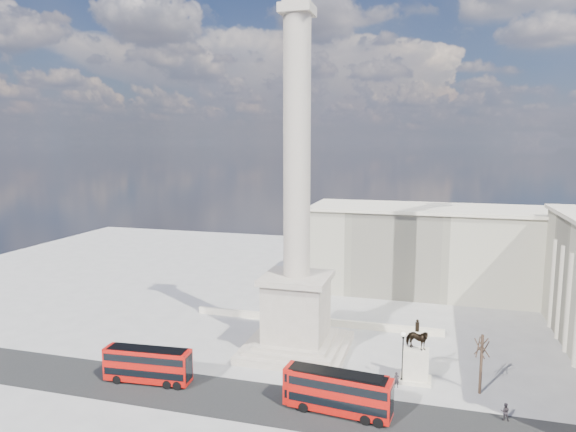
# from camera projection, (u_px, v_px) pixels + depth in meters

# --- Properties ---
(ground) EXTENTS (180.00, 180.00, 0.00)m
(ground) POSITION_uv_depth(u_px,v_px,m) (287.00, 365.00, 66.66)
(ground) COLOR #9B9793
(ground) RESTS_ON ground
(asphalt_road) EXTENTS (120.00, 9.00, 0.01)m
(asphalt_road) POSITION_uv_depth(u_px,v_px,m) (305.00, 409.00, 55.78)
(asphalt_road) COLOR black
(asphalt_road) RESTS_ON ground
(nelsons_column) EXTENTS (14.00, 14.00, 49.85)m
(nelsons_column) POSITION_uv_depth(u_px,v_px,m) (297.00, 260.00, 69.59)
(nelsons_column) COLOR #AB9F8F
(nelsons_column) RESTS_ON ground
(balustrade_wall) EXTENTS (40.00, 0.60, 1.10)m
(balustrade_wall) POSITION_uv_depth(u_px,v_px,m) (314.00, 321.00, 81.81)
(balustrade_wall) COLOR beige
(balustrade_wall) RESTS_ON ground
(building_northeast) EXTENTS (51.00, 17.00, 16.60)m
(building_northeast) POSITION_uv_depth(u_px,v_px,m) (445.00, 250.00, 98.14)
(building_northeast) COLOR beige
(building_northeast) RESTS_ON ground
(red_bus_a) EXTENTS (10.72, 3.21, 4.29)m
(red_bus_a) POSITION_uv_depth(u_px,v_px,m) (148.00, 365.00, 61.62)
(red_bus_a) COLOR #B10F09
(red_bus_a) RESTS_ON ground
(red_bus_b) EXTENTS (11.28, 3.69, 4.49)m
(red_bus_b) POSITION_uv_depth(u_px,v_px,m) (340.00, 393.00, 54.43)
(red_bus_b) COLOR #B10F09
(red_bus_b) RESTS_ON ground
(red_bus_c) EXTENTS (11.32, 3.55, 4.52)m
(red_bus_c) POSITION_uv_depth(u_px,v_px,m) (336.00, 391.00, 54.85)
(red_bus_c) COLOR #B10F09
(red_bus_c) RESTS_ON ground
(victorian_lamp) EXTENTS (0.55, 0.55, 6.40)m
(victorian_lamp) POSITION_uv_depth(u_px,v_px,m) (403.00, 353.00, 61.25)
(victorian_lamp) COLOR black
(victorian_lamp) RESTS_ON ground
(equestrian_statue) EXTENTS (3.73, 2.80, 7.84)m
(equestrian_statue) POSITION_uv_depth(u_px,v_px,m) (416.00, 360.00, 61.81)
(equestrian_statue) COLOR beige
(equestrian_statue) RESTS_ON ground
(bare_tree_mid) EXTENTS (1.96, 1.96, 7.43)m
(bare_tree_mid) POSITION_uv_depth(u_px,v_px,m) (482.00, 345.00, 58.40)
(bare_tree_mid) COLOR #332319
(bare_tree_mid) RESTS_ON ground
(pedestrian_walking) EXTENTS (0.78, 0.62, 1.87)m
(pedestrian_walking) POSITION_uv_depth(u_px,v_px,m) (397.00, 380.00, 60.51)
(pedestrian_walking) COLOR black
(pedestrian_walking) RESTS_ON ground
(pedestrian_standing) EXTENTS (0.97, 0.78, 1.88)m
(pedestrian_standing) POSITION_uv_depth(u_px,v_px,m) (505.00, 412.00, 53.39)
(pedestrian_standing) COLOR black
(pedestrian_standing) RESTS_ON ground
(pedestrian_crossing) EXTENTS (0.85, 1.12, 1.76)m
(pedestrian_crossing) POSITION_uv_depth(u_px,v_px,m) (344.00, 384.00, 59.71)
(pedestrian_crossing) COLOR black
(pedestrian_crossing) RESTS_ON ground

